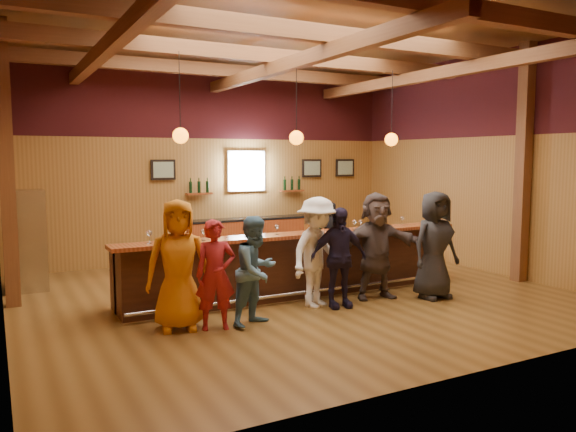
{
  "coord_description": "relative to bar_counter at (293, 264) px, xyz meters",
  "views": [
    {
      "loc": [
        -4.56,
        -8.34,
        2.38
      ],
      "look_at": [
        0.0,
        0.3,
        1.35
      ],
      "focal_mm": 35.0,
      "sensor_mm": 36.0,
      "label": 1
    }
  ],
  "objects": [
    {
      "name": "room",
      "position": [
        -0.02,
        -0.09,
        2.69
      ],
      "size": [
        9.04,
        9.0,
        4.52
      ],
      "color": "brown",
      "rests_on": "ground"
    },
    {
      "name": "customer_denim",
      "position": [
        -1.33,
        -1.38,
        0.26
      ],
      "size": [
        0.93,
        0.85,
        1.56
      ],
      "primitive_type": "imported",
      "rotation": [
        0.0,
        0.0,
        0.42
      ],
      "color": "teal",
      "rests_on": "ground"
    },
    {
      "name": "bottle_a",
      "position": [
        0.36,
        -0.27,
        0.72
      ],
      "size": [
        0.07,
        0.07,
        0.33
      ],
      "color": "black",
      "rests_on": "bar_counter"
    },
    {
      "name": "bottle_b",
      "position": [
        0.77,
        -0.22,
        0.72
      ],
      "size": [
        0.07,
        0.07,
        0.34
      ],
      "color": "black",
      "rests_on": "bar_counter"
    },
    {
      "name": "glass_a",
      "position": [
        -2.56,
        -0.29,
        0.73
      ],
      "size": [
        0.09,
        0.09,
        0.2
      ],
      "color": "silver",
      "rests_on": "bar_counter"
    },
    {
      "name": "customer_orange",
      "position": [
        -2.37,
        -1.08,
        0.38
      ],
      "size": [
        0.99,
        0.77,
        1.81
      ],
      "primitive_type": "imported",
      "rotation": [
        0.0,
        0.0,
        -0.23
      ],
      "color": "orange",
      "rests_on": "ground"
    },
    {
      "name": "framed_pictures",
      "position": [
        1.65,
        3.79,
        1.58
      ],
      "size": [
        5.35,
        0.05,
        0.45
      ],
      "color": "black",
      "rests_on": "room"
    },
    {
      "name": "ice_bucket",
      "position": [
        0.22,
        -0.22,
        0.7
      ],
      "size": [
        0.21,
        0.21,
        0.23
      ],
      "primitive_type": "cylinder",
      "color": "brown",
      "rests_on": "bar_counter"
    },
    {
      "name": "glass_e",
      "position": [
        -0.47,
        -0.32,
        0.7
      ],
      "size": [
        0.07,
        0.07,
        0.16
      ],
      "color": "silver",
      "rests_on": "bar_counter"
    },
    {
      "name": "customer_dark",
      "position": [
        1.96,
        -1.4,
        0.38
      ],
      "size": [
        0.89,
        0.58,
        1.81
      ],
      "primitive_type": "imported",
      "rotation": [
        0.0,
        0.0,
        0.0
      ],
      "color": "#242426",
      "rests_on": "ground"
    },
    {
      "name": "pendant_lights",
      "position": [
        -0.02,
        -0.15,
        2.19
      ],
      "size": [
        4.24,
        0.24,
        1.37
      ],
      "color": "black",
      "rests_on": "room"
    },
    {
      "name": "back_bar_cabinet",
      "position": [
        1.18,
        3.57,
        -0.05
      ],
      "size": [
        4.0,
        0.52,
        0.95
      ],
      "color": "maroon",
      "rests_on": "ground"
    },
    {
      "name": "glass_g",
      "position": [
        1.16,
        -0.37,
        0.71
      ],
      "size": [
        0.07,
        0.07,
        0.16
      ],
      "color": "silver",
      "rests_on": "bar_counter"
    },
    {
      "name": "glass_h",
      "position": [
        2.17,
        -0.28,
        0.71
      ],
      "size": [
        0.08,
        0.08,
        0.17
      ],
      "color": "silver",
      "rests_on": "bar_counter"
    },
    {
      "name": "customer_redvest",
      "position": [
        -1.91,
        -1.3,
        0.24
      ],
      "size": [
        0.63,
        0.49,
        1.53
      ],
      "primitive_type": "imported",
      "rotation": [
        0.0,
        0.0,
        -0.24
      ],
      "color": "maroon",
      "rests_on": "ground"
    },
    {
      "name": "window",
      "position": [
        0.78,
        3.8,
        1.53
      ],
      "size": [
        0.95,
        0.09,
        0.95
      ],
      "color": "silver",
      "rests_on": "room"
    },
    {
      "name": "bartender",
      "position": [
        1.45,
        1.17,
        0.21
      ],
      "size": [
        0.62,
        0.49,
        1.47
      ],
      "primitive_type": "imported",
      "rotation": [
        0.0,
        0.0,
        3.44
      ],
      "color": "black",
      "rests_on": "ground"
    },
    {
      "name": "glass_d",
      "position": [
        -1.03,
        -0.32,
        0.71
      ],
      "size": [
        0.08,
        0.08,
        0.17
      ],
      "color": "silver",
      "rests_on": "bar_counter"
    },
    {
      "name": "glass_c",
      "position": [
        -1.76,
        -0.37,
        0.72
      ],
      "size": [
        0.08,
        0.08,
        0.18
      ],
      "color": "silver",
      "rests_on": "bar_counter"
    },
    {
      "name": "glass_f",
      "position": [
        1.01,
        -0.41,
        0.72
      ],
      "size": [
        0.08,
        0.08,
        0.18
      ],
      "color": "silver",
      "rests_on": "bar_counter"
    },
    {
      "name": "customer_navy",
      "position": [
        0.21,
        -1.14,
        0.28
      ],
      "size": [
        0.99,
        0.53,
        1.6
      ],
      "primitive_type": "imported",
      "rotation": [
        0.0,
        0.0,
        -0.16
      ],
      "color": "#1E1932",
      "rests_on": "ground"
    },
    {
      "name": "customer_brown",
      "position": [
        1.08,
        -0.96,
        0.38
      ],
      "size": [
        1.74,
        0.85,
        1.8
      ],
      "primitive_type": "imported",
      "rotation": [
        0.0,
        0.0,
        -0.2
      ],
      "color": "#4D413E",
      "rests_on": "ground"
    },
    {
      "name": "stainless_fridge",
      "position": [
        -4.12,
        2.45,
        0.38
      ],
      "size": [
        0.7,
        0.7,
        1.8
      ],
      "primitive_type": "cube",
      "color": "silver",
      "rests_on": "ground"
    },
    {
      "name": "wine_shelves",
      "position": [
        0.78,
        3.73,
        1.1
      ],
      "size": [
        3.0,
        0.18,
        0.3
      ],
      "color": "maroon",
      "rests_on": "room"
    },
    {
      "name": "bar_counter",
      "position": [
        0.0,
        0.0,
        0.0
      ],
      "size": [
        6.3,
        1.07,
        1.11
      ],
      "color": "black",
      "rests_on": "ground"
    },
    {
      "name": "customer_white",
      "position": [
        -0.08,
        -0.96,
        0.36
      ],
      "size": [
        1.3,
        1.05,
        1.75
      ],
      "primitive_type": "imported",
      "rotation": [
        0.0,
        0.0,
        0.41
      ],
      "color": "white",
      "rests_on": "ground"
    },
    {
      "name": "glass_b",
      "position": [
        -2.06,
        -0.33,
        0.73
      ],
      "size": [
        0.09,
        0.09,
        0.2
      ],
      "color": "silver",
      "rests_on": "bar_counter"
    }
  ]
}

